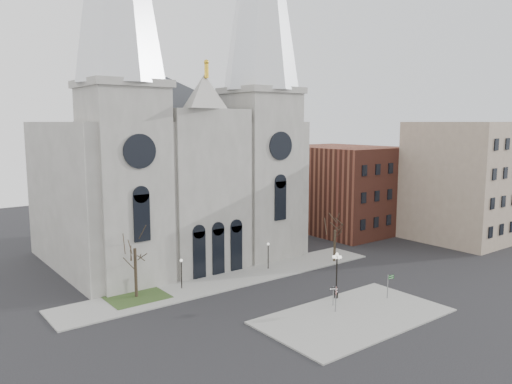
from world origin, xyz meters
TOP-DOWN VIEW (x-y plane):
  - ground at (0.00, 0.00)m, footprint 160.00×160.00m
  - sidewalk_near at (3.00, -5.00)m, footprint 18.00×10.00m
  - sidewalk_far at (0.00, 11.00)m, footprint 40.00×6.00m
  - grass_patch at (-11.00, 12.00)m, footprint 6.00×5.00m
  - cathedral at (0.00, 22.86)m, footprint 33.00×26.66m
  - bg_building_brick at (30.00, 22.00)m, footprint 14.00×18.00m
  - bg_building_tan at (38.00, 6.00)m, footprint 10.00×14.00m
  - tree_left at (-11.00, 12.00)m, footprint 3.20×3.20m
  - tree_right at (15.00, 9.00)m, footprint 3.20×3.20m
  - ped_lamp_left at (-6.00, 11.50)m, footprint 0.32×0.32m
  - ped_lamp_right at (6.00, 11.50)m, footprint 0.32×0.32m
  - stop_sign at (2.33, -3.29)m, footprint 0.83×0.38m
  - globe_lamp at (5.11, -0.73)m, footprint 1.31×1.31m
  - one_way_sign at (3.30, -2.03)m, footprint 0.79×0.38m
  - street_name_sign at (9.28, -3.98)m, footprint 0.78×0.22m

SIDE VIEW (x-z plane):
  - ground at x=0.00m, z-range 0.00..0.00m
  - sidewalk_near at x=3.00m, z-range 0.00..0.14m
  - sidewalk_far at x=0.00m, z-range 0.00..0.14m
  - grass_patch at x=-11.00m, z-range 0.00..0.18m
  - one_way_sign at x=3.30m, z-range 0.50..2.45m
  - street_name_sign at x=9.28m, z-range 0.35..2.82m
  - stop_sign at x=2.33m, z-range 0.67..3.17m
  - ped_lamp_left at x=-6.00m, z-range 0.70..3.96m
  - ped_lamp_right at x=6.00m, z-range 0.70..3.96m
  - globe_lamp at x=5.11m, z-range 0.75..5.52m
  - tree_right at x=15.00m, z-range 1.47..7.47m
  - tree_left at x=-11.00m, z-range 1.83..9.33m
  - bg_building_brick at x=30.00m, z-range 0.00..14.00m
  - bg_building_tan at x=38.00m, z-range 0.00..18.00m
  - cathedral at x=0.00m, z-range -8.52..45.48m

